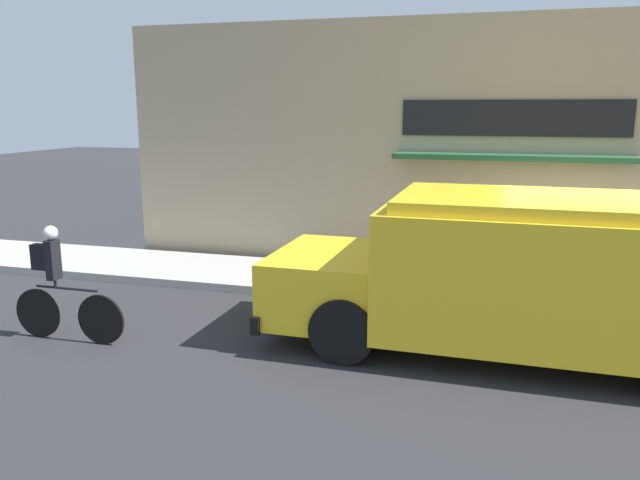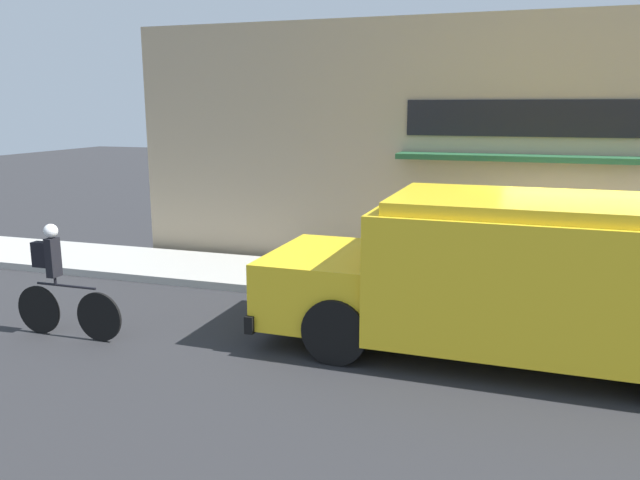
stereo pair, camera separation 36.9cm
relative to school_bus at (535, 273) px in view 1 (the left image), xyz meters
The scene contains 5 objects.
ground_plane 2.03m from the school_bus, 62.27° to the left, with size 70.00×70.00×0.00m, color #2B2B2D.
sidewalk 2.87m from the school_bus, 72.76° to the left, with size 28.00×2.09×0.14m.
storefront 4.19m from the school_bus, 78.92° to the left, with size 17.80×0.81×4.90m.
school_bus is the anchor object (origin of this frame).
cyclist 6.49m from the school_bus, 168.82° to the right, with size 1.75×0.20×1.64m.
Camera 1 is at (-1.36, -9.83, 3.24)m, focal length 35.00 mm.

